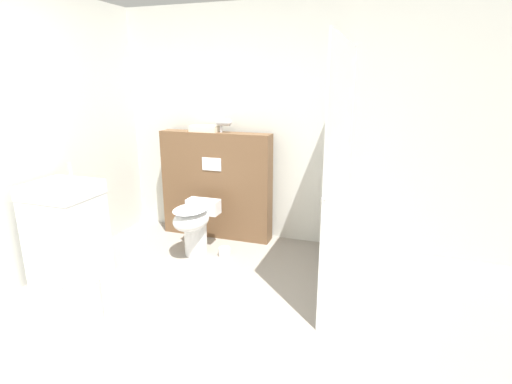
# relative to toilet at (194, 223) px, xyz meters

# --- Properties ---
(ground_plane) EXTENTS (12.00, 12.00, 0.00)m
(ground_plane) POSITION_rel_toilet_xyz_m (0.51, -1.46, -0.34)
(ground_plane) COLOR gray
(wall_back) EXTENTS (8.00, 0.06, 2.50)m
(wall_back) POSITION_rel_toilet_xyz_m (0.51, 0.75, 0.91)
(wall_back) COLOR silver
(wall_back) RESTS_ON ground_plane
(partition_panel) EXTENTS (1.26, 0.21, 1.19)m
(partition_panel) POSITION_rel_toilet_xyz_m (-0.01, 0.57, 0.25)
(partition_panel) COLOR brown
(partition_panel) RESTS_ON ground_plane
(shower_glass) EXTENTS (0.04, 1.61, 2.04)m
(shower_glass) POSITION_rel_toilet_xyz_m (1.41, -0.08, 0.68)
(shower_glass) COLOR silver
(shower_glass) RESTS_ON ground_plane
(toilet) EXTENTS (0.34, 0.57, 0.53)m
(toilet) POSITION_rel_toilet_xyz_m (0.00, 0.00, 0.00)
(toilet) COLOR white
(toilet) RESTS_ON ground_plane
(sink_vanity) EXTENTS (0.54, 0.49, 1.04)m
(sink_vanity) POSITION_rel_toilet_xyz_m (-0.79, -0.84, 0.11)
(sink_vanity) COLOR white
(sink_vanity) RESTS_ON ground_plane
(hair_drier) EXTENTS (0.17, 0.08, 0.15)m
(hair_drier) POSITION_rel_toilet_xyz_m (0.10, 0.57, 0.95)
(hair_drier) COLOR #B7B7BC
(hair_drier) RESTS_ON partition_panel
(folded_towel) EXTENTS (0.31, 0.17, 0.07)m
(folded_towel) POSITION_rel_toilet_xyz_m (-0.13, 0.57, 0.88)
(folded_towel) COLOR beige
(folded_towel) RESTS_ON partition_panel
(spare_toilet_roll) EXTENTS (0.12, 0.12, 0.09)m
(spare_toilet_roll) POSITION_rel_toilet_xyz_m (0.30, 0.05, -0.30)
(spare_toilet_roll) COLOR white
(spare_toilet_roll) RESTS_ON ground_plane
(waste_bin) EXTENTS (0.27, 0.27, 0.33)m
(waste_bin) POSITION_rel_toilet_xyz_m (-0.26, -1.30, -0.18)
(waste_bin) COLOR silver
(waste_bin) RESTS_ON ground_plane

